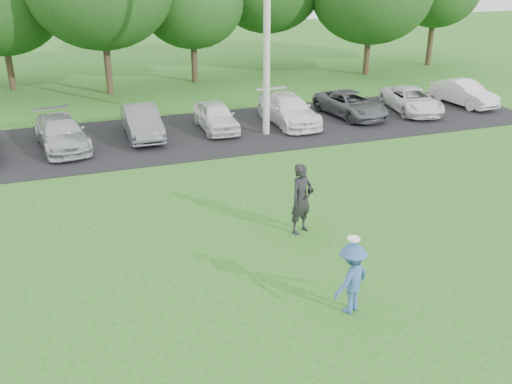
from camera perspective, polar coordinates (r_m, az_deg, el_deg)
ground at (r=12.88m, az=5.22°, el=-11.20°), size 100.00×100.00×0.00m
parking_lot at (r=24.17m, az=-7.46°, el=5.62°), size 32.00×6.50×0.03m
utility_pole at (r=23.18m, az=1.11°, el=18.28°), size 0.28×0.28×10.49m
frisbee_player at (r=12.40m, az=9.54°, el=-8.50°), size 1.20×1.00×1.78m
camera_bystander at (r=15.50m, az=4.57°, el=-0.69°), size 0.85×0.72×1.98m
parked_cars at (r=24.26m, az=-6.15°, el=7.24°), size 30.39×4.74×1.26m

